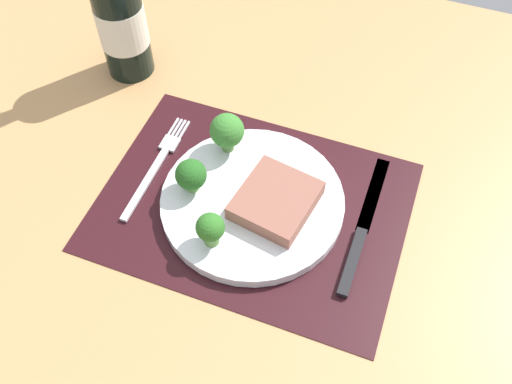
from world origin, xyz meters
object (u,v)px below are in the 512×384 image
steak (275,202)px  fork (156,165)px  wine_bottle (120,17)px  knife (361,234)px  plate (252,202)px

steak → fork: steak is taller
fork → wine_bottle: bearing=127.8°
fork → knife: knife is taller
steak → knife: 11.94cm
knife → wine_bottle: bearing=154.4°
wine_bottle → steak: bearing=-31.1°
plate → steak: 3.83cm
plate → steak: steak is taller
steak → wine_bottle: size_ratio=0.37×
fork → knife: 30.07cm
plate → steak: bearing=-5.2°
plate → wine_bottle: bearing=146.5°
plate → wine_bottle: wine_bottle is taller
fork → wine_bottle: size_ratio=0.70×
fork → steak: bearing=-4.7°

